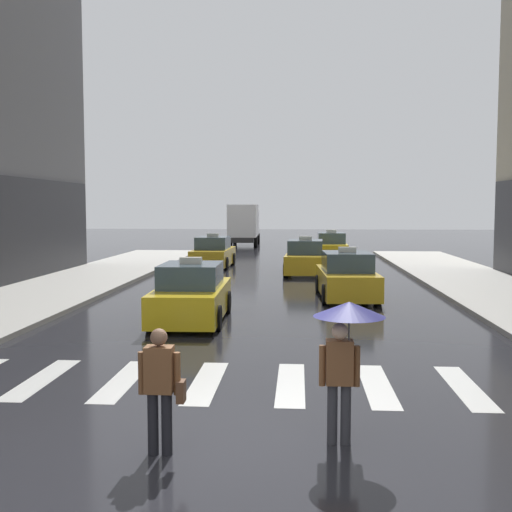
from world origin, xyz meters
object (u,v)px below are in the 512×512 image
object	(u,v)px
taxi_third	(305,259)
taxi_fifth	(331,247)
taxi_lead	(192,295)
box_truck	(244,223)
taxi_second	(347,278)
pedestrian_with_umbrella	(346,333)
taxi_fourth	(213,254)
pedestrian_with_handbag	(161,384)

from	to	relation	value
taxi_third	taxi_fifth	world-z (taller)	same
taxi_lead	taxi_third	size ratio (longest dim) A/B	0.99
taxi_third	box_truck	bearing A→B (deg)	102.93
taxi_second	pedestrian_with_umbrella	world-z (taller)	pedestrian_with_umbrella
taxi_fourth	box_truck	bearing A→B (deg)	89.75
taxi_second	taxi_fifth	distance (m)	16.30
taxi_second	taxi_fourth	distance (m)	12.36
taxi_fourth	box_truck	world-z (taller)	box_truck
taxi_third	pedestrian_with_handbag	world-z (taller)	taxi_third
taxi_lead	pedestrian_with_handbag	world-z (taller)	taxi_lead
box_truck	pedestrian_with_umbrella	size ratio (longest dim) A/B	3.91
taxi_second	box_truck	xyz separation A→B (m)	(-6.10, 28.43, 1.13)
pedestrian_with_handbag	box_truck	bearing A→B (deg)	93.59
taxi_third	taxi_second	bearing A→B (deg)	-80.11
taxi_lead	pedestrian_with_umbrella	size ratio (longest dim) A/B	2.36
taxi_second	taxi_third	world-z (taller)	same
taxi_third	pedestrian_with_umbrella	bearing A→B (deg)	-89.15
box_truck	taxi_lead	bearing A→B (deg)	-87.51
taxi_fifth	box_truck	size ratio (longest dim) A/B	0.60
taxi_lead	taxi_fifth	bearing A→B (deg)	76.71
taxi_fifth	pedestrian_with_umbrella	bearing A→B (deg)	-92.57
box_truck	taxi_second	bearing A→B (deg)	-77.90
box_truck	pedestrian_with_handbag	distance (m)	42.57
taxi_fifth	pedestrian_with_umbrella	world-z (taller)	pedestrian_with_umbrella
taxi_fourth	pedestrian_with_handbag	world-z (taller)	taxi_fourth
taxi_fourth	taxi_fifth	bearing A→B (deg)	40.82
taxi_third	box_truck	world-z (taller)	box_truck
taxi_third	pedestrian_with_handbag	distance (m)	21.93
taxi_fifth	pedestrian_with_handbag	world-z (taller)	taxi_fifth
taxi_fourth	pedestrian_with_umbrella	world-z (taller)	pedestrian_with_umbrella
taxi_fourth	pedestrian_with_umbrella	xyz separation A→B (m)	(5.13, -24.21, 0.79)
pedestrian_with_handbag	taxi_lead	bearing A→B (deg)	97.45
taxi_third	box_truck	size ratio (longest dim) A/B	0.61
taxi_lead	box_truck	xyz separation A→B (m)	(-1.44, 33.11, 1.13)
taxi_fourth	pedestrian_with_handbag	size ratio (longest dim) A/B	2.78
taxi_lead	pedestrian_with_handbag	size ratio (longest dim) A/B	2.77
taxi_third	taxi_fifth	xyz separation A→B (m)	(1.65, 8.50, 0.00)
taxi_lead	taxi_fifth	xyz separation A→B (m)	(4.95, 20.96, 0.00)
pedestrian_with_umbrella	pedestrian_with_handbag	world-z (taller)	pedestrian_with_umbrella
taxi_fifth	pedestrian_with_umbrella	size ratio (longest dim) A/B	2.34
taxi_lead	taxi_third	bearing A→B (deg)	75.17
taxi_second	taxi_fourth	bearing A→B (deg)	119.99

